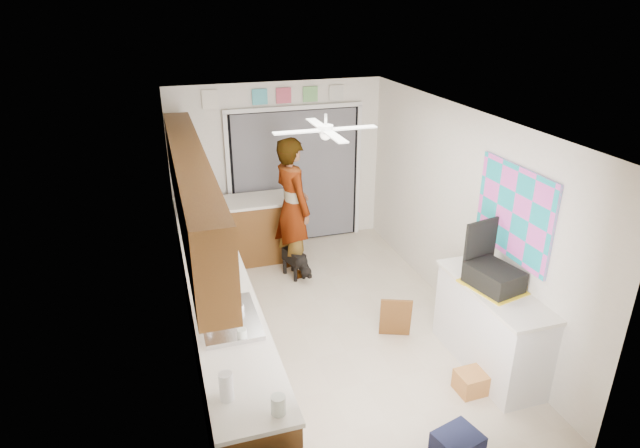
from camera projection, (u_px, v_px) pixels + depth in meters
floor at (330, 325)px, 6.40m from camera, size 5.00×5.00×0.00m
ceiling at (332, 117)px, 5.41m from camera, size 5.00×5.00×0.00m
wall_back at (279, 166)px, 8.10m from camera, size 3.20×0.00×3.20m
wall_front at (444, 368)px, 3.72m from camera, size 3.20×0.00×3.20m
wall_left at (183, 248)px, 5.47m from camera, size 0.00×5.00×5.00m
wall_right at (458, 213)px, 6.35m from camera, size 0.00×5.00×5.00m
left_base_cabinets at (218, 310)px, 5.87m from camera, size 0.60×4.80×0.90m
left_countertop at (216, 272)px, 5.68m from camera, size 0.62×4.80×0.04m
upper_cabinets at (192, 190)px, 5.47m from camera, size 0.32×4.00×0.80m
sink_basin at (230, 320)px, 4.79m from camera, size 0.50×0.76×0.06m
faucet at (207, 314)px, 4.70m from camera, size 0.03×0.03×0.22m
peninsula_base at (255, 231)px, 7.84m from camera, size 1.00×0.60×0.90m
peninsula_top at (253, 201)px, 7.65m from camera, size 1.04×0.64×0.04m
back_opening_recess at (295, 177)px, 8.22m from camera, size 2.00×0.06×2.10m
curtain_panel at (296, 178)px, 8.18m from camera, size 1.90×0.03×2.05m
door_trim_left at (229, 184)px, 7.91m from camera, size 0.06×0.04×2.10m
door_trim_right at (358, 172)px, 8.47m from camera, size 0.06×0.04×2.10m
door_trim_head at (295, 108)px, 7.77m from camera, size 2.10×0.04×0.06m
header_frame_1 at (260, 97)px, 7.59m from camera, size 0.22×0.02×0.22m
header_frame_2 at (284, 96)px, 7.68m from camera, size 0.22×0.02×0.22m
header_frame_3 at (310, 94)px, 7.79m from camera, size 0.22×0.02×0.22m
header_frame_4 at (336, 93)px, 7.90m from camera, size 0.22×0.02×0.22m
route66_sign at (210, 100)px, 7.40m from camera, size 0.22×0.02×0.26m
right_counter_base at (490, 329)px, 5.54m from camera, size 0.50×1.40×0.90m
right_counter_top at (495, 289)px, 5.35m from camera, size 0.54×1.44×0.04m
abstract_painting at (514, 212)px, 5.31m from camera, size 0.03×1.15×0.95m
ceiling_fan at (326, 130)px, 5.66m from camera, size 1.14×1.14×0.24m
microwave at (197, 203)px, 7.16m from camera, size 0.43×0.54×0.26m
cup at (237, 310)px, 4.87m from camera, size 0.18×0.18×0.11m
jar_a at (278, 405)px, 3.72m from camera, size 0.13×0.13×0.15m
jar_b at (242, 335)px, 4.50m from camera, size 0.08×0.08×0.12m
paper_towel_roll at (226, 386)px, 3.84m from camera, size 0.13×0.13×0.23m
suitcase at (494, 278)px, 5.31m from camera, size 0.48×0.58×0.22m
suitcase_rim at (492, 287)px, 5.36m from camera, size 0.55×0.66×0.02m
suitcase_lid at (480, 243)px, 5.47m from camera, size 0.42×0.12×0.50m
cardboard_box at (474, 381)px, 5.30m from camera, size 0.36×0.27×0.22m
navy_crate at (457, 445)px, 4.54m from camera, size 0.44×0.39×0.23m
cabinet_door_panel at (395, 318)px, 6.06m from camera, size 0.38×0.26×0.53m
man at (293, 207)px, 7.26m from camera, size 0.63×0.80×1.95m
dog at (294, 262)px, 7.43m from camera, size 0.39×0.60×0.43m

